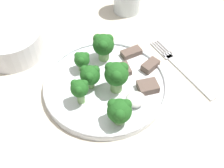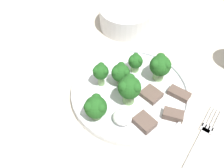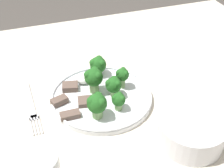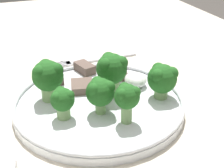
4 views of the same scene
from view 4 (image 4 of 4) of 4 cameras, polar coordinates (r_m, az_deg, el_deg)
table at (r=0.55m, az=-14.36°, el=-11.23°), size 1.38×1.15×0.75m
dinner_plate at (r=0.47m, az=-2.37°, el=-3.51°), size 0.25×0.25×0.02m
fork at (r=0.63m, az=-4.28°, el=4.32°), size 0.02×0.21×0.00m
broccoli_floret_near_rim_left at (r=0.42m, az=-9.04°, el=-2.95°), size 0.03×0.03×0.05m
broccoli_floret_center_left at (r=0.47m, az=9.15°, el=1.04°), size 0.05×0.04×0.05m
broccoli_floret_back_left at (r=0.43m, az=-2.17°, el=-1.42°), size 0.04×0.04×0.05m
broccoli_floret_front_left at (r=0.47m, az=-0.06°, el=2.65°), size 0.05×0.05×0.07m
broccoli_floret_center_back at (r=0.47m, az=-11.66°, el=1.42°), size 0.05×0.05×0.06m
broccoli_floret_mid_cluster at (r=0.40m, az=2.76°, el=-2.47°), size 0.03×0.03×0.06m
meat_slice_front_slice at (r=0.50m, az=-5.35°, el=-0.61°), size 0.04×0.04×0.01m
meat_slice_middle_slice at (r=0.54m, az=0.89°, el=2.08°), size 0.05×0.04×0.02m
meat_slice_rear_slice at (r=0.56m, az=-5.02°, el=2.97°), size 0.04×0.03×0.02m
meat_slice_edge_slice at (r=0.54m, az=-10.41°, el=1.33°), size 0.05×0.02×0.01m
sauce_dollop at (r=0.51m, az=4.33°, el=0.79°), size 0.04×0.04×0.02m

